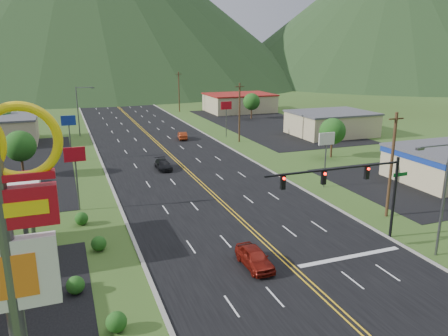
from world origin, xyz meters
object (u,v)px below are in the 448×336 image
object	(u,v)px
car_dark_mid	(163,165)
streetlight_west	(79,108)
pylon_sign	(5,240)
traffic_signal	(356,182)
car_red_near	(255,258)
car_red_far	(182,136)
streetlight_east	(441,192)

from	to	relation	value
car_dark_mid	streetlight_west	bearing A→B (deg)	107.91
pylon_sign	traffic_signal	world-z (taller)	pylon_sign
pylon_sign	streetlight_west	distance (m)	68.33
car_red_near	car_red_far	distance (m)	47.83
streetlight_east	car_dark_mid	size ratio (longest dim) A/B	2.09
pylon_sign	car_red_near	world-z (taller)	pylon_sign
traffic_signal	streetlight_east	distance (m)	6.17
traffic_signal	streetlight_east	size ratio (longest dim) A/B	1.46
streetlight_east	streetlight_west	distance (m)	64.21
traffic_signal	car_red_far	size ratio (longest dim) A/B	3.26
streetlight_west	pylon_sign	bearing A→B (deg)	-94.47
car_dark_mid	car_red_far	size ratio (longest dim) A/B	1.07
streetlight_west	car_red_far	xyz separation A→B (m)	(16.56, -9.58, -4.52)
car_red_near	car_dark_mid	size ratio (longest dim) A/B	0.99
car_red_far	streetlight_east	bearing A→B (deg)	106.84
streetlight_east	streetlight_west	world-z (taller)	same
pylon_sign	streetlight_east	xyz separation A→B (m)	(28.18, 8.00, -4.12)
streetlight_west	car_dark_mid	xyz separation A→B (m)	(8.89, -28.02, -4.56)
pylon_sign	streetlight_east	world-z (taller)	pylon_sign
streetlight_west	car_dark_mid	world-z (taller)	streetlight_west
car_dark_mid	pylon_sign	bearing A→B (deg)	-109.27
pylon_sign	streetlight_east	size ratio (longest dim) A/B	1.56
traffic_signal	car_red_near	bearing A→B (deg)	-174.81
pylon_sign	car_red_far	xyz separation A→B (m)	(21.88, 58.42, -8.64)
car_red_far	car_red_near	bearing A→B (deg)	90.79
streetlight_west	car_red_far	size ratio (longest dim) A/B	2.24
streetlight_east	car_red_near	size ratio (longest dim) A/B	2.11
traffic_signal	car_dark_mid	xyz separation A→B (m)	(-9.27, 27.98, -4.70)
traffic_signal	car_red_far	bearing A→B (deg)	91.98
traffic_signal	streetlight_east	world-z (taller)	streetlight_east
car_red_near	car_red_far	bearing A→B (deg)	80.42
pylon_sign	streetlight_west	size ratio (longest dim) A/B	1.56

